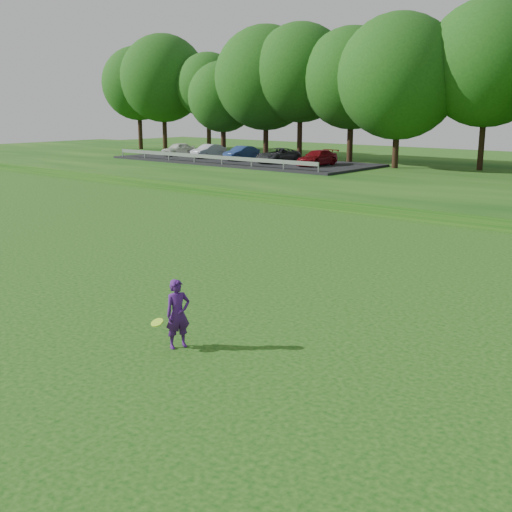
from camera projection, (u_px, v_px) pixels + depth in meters
The scene contains 4 objects.
ground at pixel (101, 324), 16.50m from camera, with size 140.00×140.00×0.00m, color #0B3E0C.
walking_path at pixel (435, 219), 31.43m from camera, with size 130.00×1.60×0.04m, color gray.
parking_lot at pixel (244, 157), 55.43m from camera, with size 24.00×9.00×1.38m.
woman at pixel (178, 314), 14.72m from camera, with size 0.68×0.91×1.62m.
Camera 1 is at (13.11, -9.45, 5.49)m, focal length 45.00 mm.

